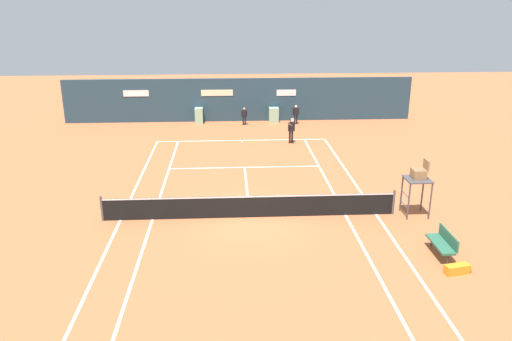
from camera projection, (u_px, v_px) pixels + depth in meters
ground_plane at (249, 212)px, 21.44m from camera, size 80.00×80.00×0.01m
tennis_net at (250, 206)px, 20.73m from camera, size 12.10×0.10×1.07m
sponsor_back_wall at (239, 100)px, 36.41m from camera, size 25.00×1.02×3.09m
umpire_chair at (418, 178)px, 20.60m from camera, size 1.00×1.00×2.42m
player_bench at (443, 242)px, 17.72m from camera, size 0.54×1.55×0.88m
equipment_bag at (459, 269)px, 16.64m from camera, size 0.98×0.45×0.32m
player_on_baseline at (291, 129)px, 31.05m from camera, size 0.47×0.77×1.76m
ball_kid_left_post at (244, 115)px, 35.52m from camera, size 0.41×0.17×1.24m
ball_kid_right_post at (296, 113)px, 35.68m from camera, size 0.45×0.22×1.37m
tennis_ball_by_sideline at (309, 152)px, 29.41m from camera, size 0.07×0.07×0.07m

